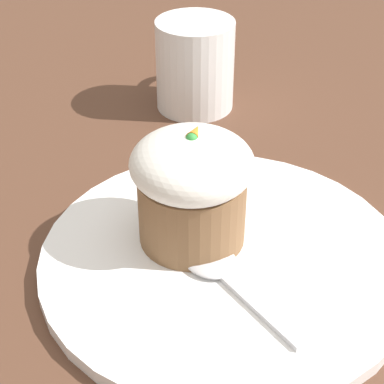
# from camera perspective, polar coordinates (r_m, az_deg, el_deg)

# --- Properties ---
(ground_plane) EXTENTS (4.00, 4.00, 0.00)m
(ground_plane) POSITION_cam_1_polar(r_m,az_deg,el_deg) (0.46, 2.81, -6.38)
(ground_plane) COLOR #513323
(dessert_plate) EXTENTS (0.26, 0.26, 0.01)m
(dessert_plate) POSITION_cam_1_polar(r_m,az_deg,el_deg) (0.45, 2.83, -5.90)
(dessert_plate) COLOR white
(dessert_plate) RESTS_ON ground_plane
(carrot_cake) EXTENTS (0.08, 0.08, 0.09)m
(carrot_cake) POSITION_cam_1_polar(r_m,az_deg,el_deg) (0.43, 0.00, 0.51)
(carrot_cake) COLOR brown
(carrot_cake) RESTS_ON dessert_plate
(spoon) EXTENTS (0.09, 0.10, 0.01)m
(spoon) POSITION_cam_1_polar(r_m,az_deg,el_deg) (0.43, 2.48, -6.84)
(spoon) COLOR silver
(spoon) RESTS_ON dessert_plate
(coffee_cup) EXTENTS (0.11, 0.08, 0.09)m
(coffee_cup) POSITION_cam_1_polar(r_m,az_deg,el_deg) (0.63, 0.31, 11.28)
(coffee_cup) COLOR white
(coffee_cup) RESTS_ON ground_plane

